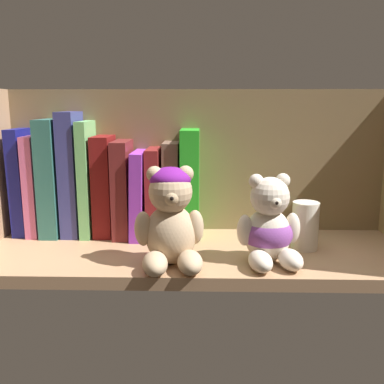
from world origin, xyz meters
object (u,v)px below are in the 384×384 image
object	(u,v)px
book_6	(125,187)
book_4	(90,177)
book_10	(190,182)
teddy_bear_larger	(171,219)
book_0	(25,181)
book_3	(74,173)
book_5	(106,185)
book_1	(39,184)
book_8	(155,190)
book_7	(141,192)
pillar_candle	(305,226)
teddy_bear_smaller	(269,228)
book_9	(171,188)
book_2	(55,176)

from	to	relation	value
book_6	book_4	bearing A→B (deg)	180.00
book_10	teddy_bear_larger	world-z (taller)	book_10
book_0	book_3	world-z (taller)	book_3
book_5	book_1	bearing A→B (deg)	180.00
book_8	book_10	bearing A→B (deg)	0.00
book_7	teddy_bear_larger	world-z (taller)	book_7
book_0	teddy_bear_larger	xyz separation A→B (cm)	(28.74, -16.90, -2.63)
book_3	book_8	bearing A→B (deg)	0.00
book_1	pillar_candle	world-z (taller)	book_1
book_5	teddy_bear_smaller	bearing A→B (deg)	-28.59
book_0	book_9	size ratio (longest dim) A/B	1.14
book_2	book_8	distance (cm)	18.91
book_1	book_2	xyz separation A→B (cm)	(3.18, 0.00, 1.47)
book_4	book_9	distance (cm)	15.31
book_1	book_0	bearing A→B (deg)	180.00
teddy_bear_smaller	book_0	bearing A→B (deg)	160.61
book_5	book_8	world-z (taller)	book_5
book_8	pillar_candle	bearing A→B (deg)	-18.98
book_9	teddy_bear_larger	size ratio (longest dim) A/B	1.14
book_1	book_5	xyz separation A→B (cm)	(12.74, 0.00, -0.01)
book_9	pillar_candle	xyz separation A→B (cm)	(22.97, -8.94, -4.57)
book_2	book_10	xyz separation A→B (cm)	(25.27, 0.00, -0.88)
book_5	book_10	world-z (taller)	book_10
book_3	pillar_candle	xyz separation A→B (cm)	(41.07, -8.94, -7.27)
book_4	pillar_candle	xyz separation A→B (cm)	(38.16, -8.94, -6.45)
book_6	book_0	bearing A→B (deg)	180.00
book_10	book_4	bearing A→B (deg)	180.00
book_4	pillar_candle	bearing A→B (deg)	-13.19
book_3	book_4	distance (cm)	3.02
book_2	pillar_candle	size ratio (longest dim) A/B	2.65
book_0	book_7	bearing A→B (deg)	0.00
book_3	book_4	xyz separation A→B (cm)	(2.91, 0.00, -0.82)
book_3	book_7	xyz separation A→B (cm)	(12.36, 0.00, -3.48)
book_9	teddy_bear_larger	distance (cm)	17.00
book_3	book_5	xyz separation A→B (cm)	(5.90, 0.00, -2.15)
book_7	teddy_bear_larger	bearing A→B (deg)	-67.94
pillar_candle	book_7	bearing A→B (deg)	162.70
book_4	book_3	bearing A→B (deg)	180.00
book_3	book_1	bearing A→B (deg)	180.00
book_1	book_6	world-z (taller)	book_1
book_8	book_4	bearing A→B (deg)	180.00
teddy_bear_larger	teddy_bear_smaller	size ratio (longest dim) A/B	1.10
pillar_candle	book_8	bearing A→B (deg)	161.02
book_0	teddy_bear_smaller	bearing A→B (deg)	-19.39
book_1	teddy_bear_smaller	xyz separation A→B (cm)	(40.90, -15.34, -3.75)
book_4	book_6	world-z (taller)	book_4
book_4	book_9	size ratio (longest dim) A/B	1.22
book_1	book_10	xyz separation A→B (cm)	(28.45, 0.00, 0.59)
teddy_bear_smaller	pillar_candle	size ratio (longest dim) A/B	1.71
book_0	book_1	size ratio (longest dim) A/B	1.07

